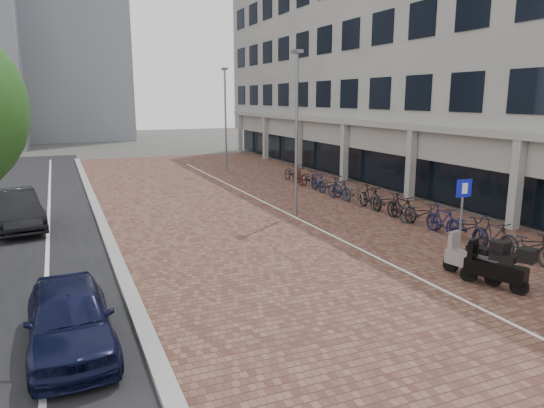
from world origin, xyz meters
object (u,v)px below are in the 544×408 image
Objects in this scene: parking_sign at (462,207)px; scooter_front at (473,257)px; scooter_mid at (496,266)px; car_dark at (13,210)px; car_navy at (70,318)px.

scooter_front is at bearing -117.39° from parking_sign.
scooter_mid is at bearing -107.51° from parking_sign.
scooter_front is (11.62, -10.72, -0.12)m from car_dark.
car_dark is 15.81m from scooter_front.
car_dark reaches higher than scooter_mid.
parking_sign is at bearing 48.57° from scooter_mid.
car_navy is at bearing 167.96° from scooter_front.
car_dark is (-1.62, 10.68, 0.08)m from car_navy.
car_dark reaches higher than scooter_front.
car_navy is at bearing -92.98° from car_dark.
parking_sign reaches higher than scooter_front.
scooter_mid is (11.62, -11.48, -0.12)m from car_dark.
car_navy is 1.56× the size of parking_sign.
scooter_front is (10.00, -0.04, -0.04)m from car_navy.
parking_sign is (0.76, 2.08, 1.05)m from scooter_mid.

